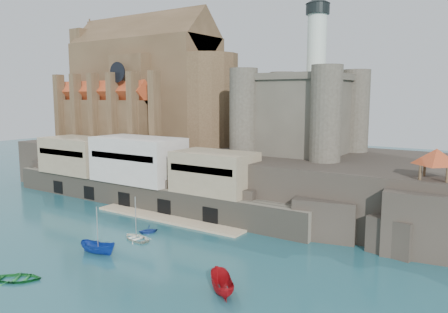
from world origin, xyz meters
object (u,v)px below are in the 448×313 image
at_px(castle_keep, 301,110).
at_px(church, 149,91).
at_px(pavilion, 436,159).
at_px(boat_2, 98,253).

bearing_deg(castle_keep, church, 178.89).
distance_m(church, pavilion, 68.65).
height_order(pavilion, boat_2, pavilion).
xyz_separation_m(church, boat_2, (29.26, -41.35, -22.13)).
xyz_separation_m(pavilion, boat_2, (-36.87, -25.49, -12.73)).
height_order(church, castle_keep, church).
xyz_separation_m(castle_keep, boat_2, (-10.94, -40.57, -18.31)).
height_order(church, pavilion, church).
bearing_deg(church, castle_keep, -1.11).
xyz_separation_m(castle_keep, pavilion, (25.92, -15.08, -5.59)).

